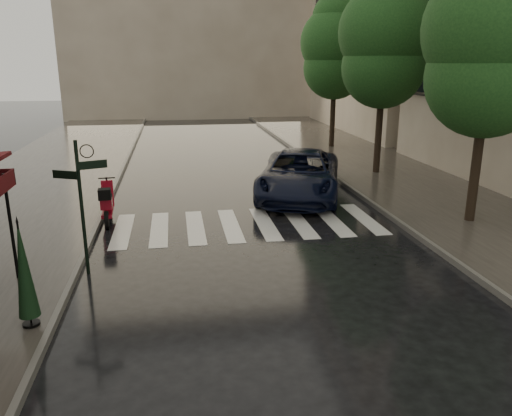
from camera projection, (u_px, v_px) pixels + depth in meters
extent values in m
plane|color=black|center=(132.00, 337.00, 8.88)|extent=(120.00, 120.00, 0.00)
cube|color=#38332D|center=(37.00, 185.00, 19.53)|extent=(6.00, 60.00, 0.12)
cube|color=#38332D|center=(392.00, 173.00, 21.82)|extent=(5.50, 60.00, 0.12)
cube|color=#595651|center=(117.00, 182.00, 20.00)|extent=(0.12, 60.00, 0.16)
cube|color=#595651|center=(330.00, 174.00, 21.38)|extent=(0.12, 60.00, 0.16)
cube|color=silver|center=(123.00, 231.00, 14.45)|extent=(0.50, 3.20, 0.01)
cube|color=silver|center=(159.00, 229.00, 14.62)|extent=(0.50, 3.20, 0.01)
cube|color=silver|center=(195.00, 227.00, 14.78)|extent=(0.50, 3.20, 0.01)
cube|color=silver|center=(231.00, 225.00, 14.94)|extent=(0.50, 3.20, 0.01)
cube|color=silver|center=(265.00, 223.00, 15.11)|extent=(0.50, 3.20, 0.01)
cube|color=silver|center=(299.00, 222.00, 15.27)|extent=(0.50, 3.20, 0.01)
cube|color=silver|center=(332.00, 220.00, 15.43)|extent=(0.50, 3.20, 0.01)
cube|color=silver|center=(364.00, 218.00, 15.60)|extent=(0.50, 3.20, 0.01)
cylinder|color=black|center=(11.00, 227.00, 10.71)|extent=(0.07, 0.07, 2.35)
cylinder|color=black|center=(82.00, 209.00, 11.10)|extent=(0.08, 0.08, 3.10)
cube|color=black|center=(92.00, 165.00, 10.87)|extent=(0.62, 0.26, 0.18)
cube|color=black|center=(65.00, 175.00, 10.83)|extent=(0.56, 0.29, 0.18)
cylinder|color=black|center=(478.00, 150.00, 14.48)|extent=(0.28, 0.28, 4.26)
sphere|color=#153B16|center=(487.00, 77.00, 13.90)|extent=(3.40, 3.40, 3.40)
sphere|color=#153B16|center=(493.00, 28.00, 13.54)|extent=(3.80, 3.80, 3.80)
cylinder|color=black|center=(379.00, 120.00, 21.06)|extent=(0.28, 0.28, 4.48)
sphere|color=#153B16|center=(383.00, 67.00, 20.45)|extent=(3.40, 3.40, 3.40)
sphere|color=#153B16|center=(386.00, 32.00, 20.07)|extent=(3.80, 3.80, 3.80)
cylinder|color=black|center=(333.00, 107.00, 27.74)|extent=(0.28, 0.28, 4.37)
sphere|color=#153B16|center=(335.00, 68.00, 27.14)|extent=(3.40, 3.40, 3.40)
sphere|color=#153B16|center=(336.00, 42.00, 26.77)|extent=(3.80, 3.80, 3.80)
sphere|color=#153B16|center=(337.00, 17.00, 26.42)|extent=(2.60, 2.60, 2.60)
cylinder|color=black|center=(107.00, 220.00, 14.56)|extent=(0.14, 0.53, 0.53)
cylinder|color=black|center=(109.00, 207.00, 15.85)|extent=(0.14, 0.53, 0.53)
cube|color=maroon|center=(108.00, 211.00, 15.21)|extent=(0.40, 1.45, 0.11)
cube|color=maroon|center=(106.00, 202.00, 14.86)|extent=(0.37, 0.62, 0.31)
cube|color=maroon|center=(108.00, 193.00, 15.55)|extent=(0.36, 0.15, 0.83)
cylinder|color=black|center=(107.00, 178.00, 15.53)|extent=(0.51, 0.07, 0.04)
cube|color=black|center=(105.00, 194.00, 14.37)|extent=(0.37, 0.35, 0.31)
imported|color=black|center=(300.00, 174.00, 17.97)|extent=(4.44, 6.47, 1.64)
cylinder|color=black|center=(31.00, 324.00, 9.03)|extent=(0.30, 0.30, 0.05)
cylinder|color=black|center=(24.00, 274.00, 8.76)|extent=(0.03, 0.03, 1.90)
cone|color=black|center=(24.00, 269.00, 8.73)|extent=(0.37, 0.37, 1.81)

